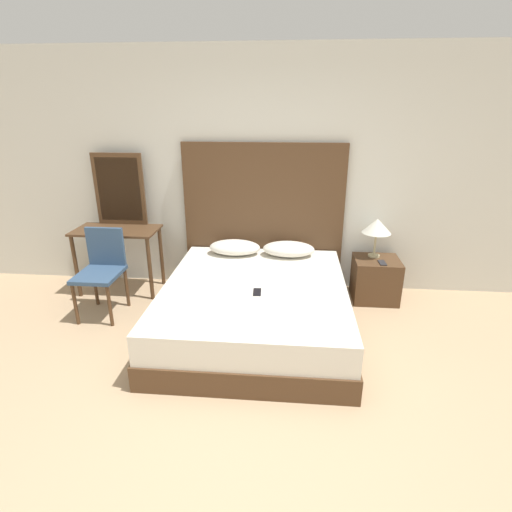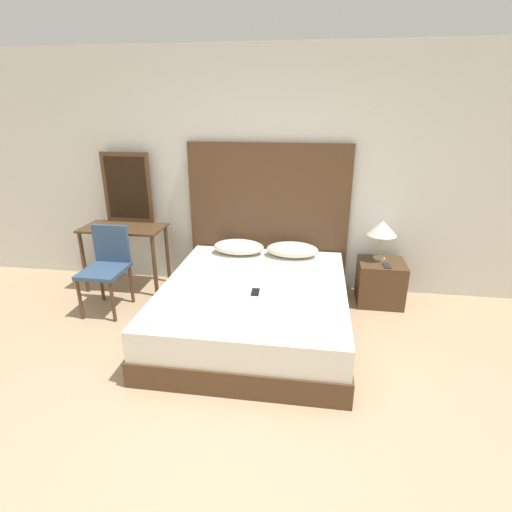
{
  "view_description": "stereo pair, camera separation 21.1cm",
  "coord_description": "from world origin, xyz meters",
  "px_view_note": "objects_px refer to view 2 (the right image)",
  "views": [
    {
      "loc": [
        0.31,
        -1.98,
        2.09
      ],
      "look_at": [
        -0.01,
        1.57,
        0.74
      ],
      "focal_mm": 28.0,
      "sensor_mm": 36.0,
      "label": 1
    },
    {
      "loc": [
        0.52,
        -1.95,
        2.09
      ],
      "look_at": [
        -0.01,
        1.57,
        0.74
      ],
      "focal_mm": 28.0,
      "sensor_mm": 36.0,
      "label": 2
    }
  ],
  "objects_px": {
    "bed": "(254,307)",
    "nightstand": "(380,282)",
    "phone_on_nightstand": "(387,266)",
    "vanity_desk": "(124,238)",
    "chair": "(107,263)",
    "phone_on_bed": "(255,292)",
    "table_lamp": "(382,229)"
  },
  "relations": [
    {
      "from": "phone_on_bed",
      "to": "nightstand",
      "type": "height_order",
      "value": "phone_on_bed"
    },
    {
      "from": "table_lamp",
      "to": "phone_on_nightstand",
      "type": "xyz_separation_m",
      "value": [
        0.06,
        -0.2,
        -0.34
      ]
    },
    {
      "from": "phone_on_bed",
      "to": "phone_on_nightstand",
      "type": "distance_m",
      "value": 1.54
    },
    {
      "from": "phone_on_nightstand",
      "to": "vanity_desk",
      "type": "distance_m",
      "value": 2.99
    },
    {
      "from": "table_lamp",
      "to": "chair",
      "type": "bearing_deg",
      "value": -167.59
    },
    {
      "from": "bed",
      "to": "nightstand",
      "type": "bearing_deg",
      "value": 31.3
    },
    {
      "from": "chair",
      "to": "phone_on_bed",
      "type": "bearing_deg",
      "value": -14.09
    },
    {
      "from": "table_lamp",
      "to": "phone_on_bed",
      "type": "bearing_deg",
      "value": -139.48
    },
    {
      "from": "chair",
      "to": "phone_on_nightstand",
      "type": "bearing_deg",
      "value": 8.38
    },
    {
      "from": "nightstand",
      "to": "vanity_desk",
      "type": "bearing_deg",
      "value": -179.52
    },
    {
      "from": "phone_on_nightstand",
      "to": "vanity_desk",
      "type": "relative_size",
      "value": 0.16
    },
    {
      "from": "nightstand",
      "to": "vanity_desk",
      "type": "relative_size",
      "value": 0.52
    },
    {
      "from": "table_lamp",
      "to": "vanity_desk",
      "type": "distance_m",
      "value": 2.94
    },
    {
      "from": "nightstand",
      "to": "phone_on_nightstand",
      "type": "relative_size",
      "value": 3.25
    },
    {
      "from": "chair",
      "to": "nightstand",
      "type": "bearing_deg",
      "value": 10.61
    },
    {
      "from": "nightstand",
      "to": "chair",
      "type": "distance_m",
      "value": 2.98
    },
    {
      "from": "vanity_desk",
      "to": "chair",
      "type": "height_order",
      "value": "chair"
    },
    {
      "from": "bed",
      "to": "table_lamp",
      "type": "relative_size",
      "value": 4.68
    },
    {
      "from": "bed",
      "to": "nightstand",
      "type": "relative_size",
      "value": 4.15
    },
    {
      "from": "bed",
      "to": "chair",
      "type": "relative_size",
      "value": 2.29
    },
    {
      "from": "bed",
      "to": "phone_on_nightstand",
      "type": "bearing_deg",
      "value": 27.02
    },
    {
      "from": "phone_on_bed",
      "to": "nightstand",
      "type": "bearing_deg",
      "value": 37.42
    },
    {
      "from": "vanity_desk",
      "to": "bed",
      "type": "bearing_deg",
      "value": -24.58
    },
    {
      "from": "bed",
      "to": "phone_on_bed",
      "type": "xyz_separation_m",
      "value": [
        0.04,
        -0.18,
        0.25
      ]
    },
    {
      "from": "phone_on_nightstand",
      "to": "chair",
      "type": "distance_m",
      "value": 2.98
    },
    {
      "from": "vanity_desk",
      "to": "phone_on_bed",
      "type": "bearing_deg",
      "value": -28.87
    },
    {
      "from": "phone_on_bed",
      "to": "phone_on_nightstand",
      "type": "bearing_deg",
      "value": 33.46
    },
    {
      "from": "phone_on_bed",
      "to": "vanity_desk",
      "type": "bearing_deg",
      "value": 151.13
    },
    {
      "from": "table_lamp",
      "to": "phone_on_nightstand",
      "type": "distance_m",
      "value": 0.4
    },
    {
      "from": "nightstand",
      "to": "vanity_desk",
      "type": "height_order",
      "value": "vanity_desk"
    },
    {
      "from": "phone_on_bed",
      "to": "chair",
      "type": "height_order",
      "value": "chair"
    },
    {
      "from": "phone_on_nightstand",
      "to": "bed",
      "type": "bearing_deg",
      "value": -152.98
    }
  ]
}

